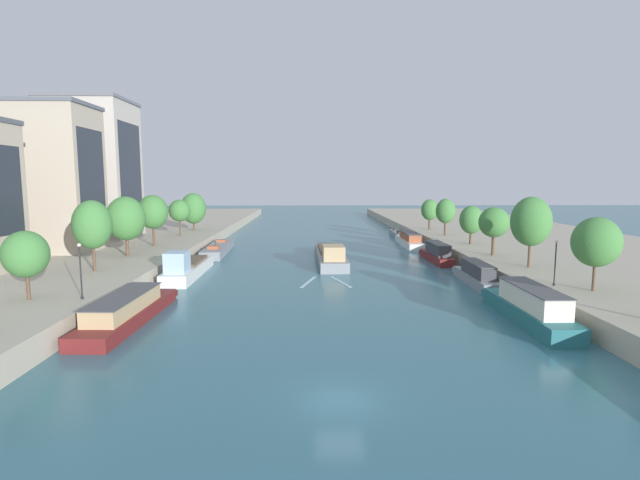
{
  "coord_description": "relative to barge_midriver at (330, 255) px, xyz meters",
  "views": [
    {
      "loc": [
        -1.53,
        -23.24,
        11.2
      ],
      "look_at": [
        0.0,
        47.46,
        2.45
      ],
      "focal_mm": 26.6,
      "sensor_mm": 36.0,
      "label": 1
    }
  ],
  "objects": [
    {
      "name": "ground_plane",
      "position": [
        -1.31,
        -42.08,
        -0.97
      ],
      "size": [
        400.0,
        400.0,
        0.0
      ],
      "primitive_type": "plane",
      "color": "#336675"
    },
    {
      "name": "quay_left",
      "position": [
        -37.61,
        12.92,
        -0.02
      ],
      "size": [
        36.0,
        170.0,
        1.89
      ],
      "primitive_type": "cube",
      "color": "#B2A893",
      "rests_on": "ground"
    },
    {
      "name": "quay_right",
      "position": [
        35.0,
        12.92,
        -0.02
      ],
      "size": [
        36.0,
        170.0,
        1.89
      ],
      "primitive_type": "cube",
      "color": "#B2A893",
      "rests_on": "ground"
    },
    {
      "name": "barge_midriver",
      "position": [
        0.0,
        0.0,
        0.0
      ],
      "size": [
        4.18,
        20.03,
        3.11
      ],
      "color": "gray",
      "rests_on": "ground"
    },
    {
      "name": "wake_behind_barge",
      "position": [
        -1.22,
        -13.16,
        -0.95
      ],
      "size": [
        5.6,
        5.96,
        0.03
      ],
      "color": "#A5D1DB",
      "rests_on": "ground"
    },
    {
      "name": "moored_boat_left_upstream",
      "position": [
        -17.41,
        -28.18,
        0.02
      ],
      "size": [
        3.56,
        15.6,
        2.37
      ],
      "color": "maroon",
      "rests_on": "ground"
    },
    {
      "name": "moored_boat_left_far",
      "position": [
        -17.35,
        -9.77,
        0.1
      ],
      "size": [
        3.18,
        15.54,
        3.6
      ],
      "color": "silver",
      "rests_on": "ground"
    },
    {
      "name": "moored_boat_left_near",
      "position": [
        -17.32,
        9.03,
        -0.31
      ],
      "size": [
        3.59,
        16.83,
        2.37
      ],
      "color": "gray",
      "rests_on": "ground"
    },
    {
      "name": "moored_boat_right_upstream",
      "position": [
        14.67,
        -28.86,
        0.29
      ],
      "size": [
        2.81,
        13.62,
        3.01
      ],
      "color": "#23666B",
      "rests_on": "ground"
    },
    {
      "name": "moored_boat_right_end",
      "position": [
        15.33,
        -14.84,
        0.09
      ],
      "size": [
        2.2,
        11.7,
        2.54
      ],
      "color": "gray",
      "rests_on": "ground"
    },
    {
      "name": "moored_boat_right_far",
      "position": [
        14.97,
        -0.04,
        0.17
      ],
      "size": [
        2.36,
        11.24,
        2.74
      ],
      "color": "maroon",
      "rests_on": "ground"
    },
    {
      "name": "moored_boat_right_midway",
      "position": [
        14.44,
        15.9,
        0.09
      ],
      "size": [
        2.72,
        14.43,
        2.52
      ],
      "color": "silver",
      "rests_on": "ground"
    },
    {
      "name": "moored_boat_right_second",
      "position": [
        14.94,
        30.21,
        -0.42
      ],
      "size": [
        1.94,
        11.0,
        2.12
      ],
      "color": "gray",
      "rests_on": "ground"
    },
    {
      "name": "tree_left_by_lamp",
      "position": [
        -25.1,
        -28.22,
        4.57
      ],
      "size": [
        3.44,
        3.44,
        5.51
      ],
      "color": "brown",
      "rests_on": "quay_left"
    },
    {
      "name": "tree_left_end_of_row",
      "position": [
        -25.37,
        -16.05,
        5.79
      ],
      "size": [
        3.92,
        3.92,
        7.41
      ],
      "color": "brown",
      "rests_on": "quay_left"
    },
    {
      "name": "tree_left_distant",
      "position": [
        -25.69,
        -6.16,
        5.66
      ],
      "size": [
        4.7,
        4.7,
        7.48
      ],
      "color": "brown",
      "rests_on": "quay_left"
    },
    {
      "name": "tree_left_nearest",
      "position": [
        -25.54,
        3.54,
        5.85
      ],
      "size": [
        4.32,
        4.32,
        7.37
      ],
      "color": "brown",
      "rests_on": "quay_left"
    },
    {
      "name": "tree_left_midway",
      "position": [
        -25.26,
        16.64,
        5.24
      ],
      "size": [
        3.63,
        3.63,
        6.21
      ],
      "color": "brown",
      "rests_on": "quay_left"
    },
    {
      "name": "tree_left_second",
      "position": [
        -25.06,
        25.58,
        5.12
      ],
      "size": [
        4.73,
        4.73,
        7.12
      ],
      "color": "brown",
      "rests_on": "quay_left"
    },
    {
      "name": "tree_right_end_of_row",
      "position": [
        21.43,
        -26.09,
        5.13
      ],
      "size": [
        3.94,
        3.94,
        6.34
      ],
      "color": "brown",
      "rests_on": "quay_right"
    },
    {
      "name": "tree_right_far",
      "position": [
        21.09,
        -14.81,
        5.93
      ],
      "size": [
        4.25,
        4.25,
        7.7
      ],
      "color": "brown",
      "rests_on": "quay_right"
    },
    {
      "name": "tree_right_distant",
      "position": [
        20.37,
        -6.41,
        5.11
      ],
      "size": [
        3.78,
        3.78,
        6.12
      ],
      "color": "brown",
      "rests_on": "quay_right"
    },
    {
      "name": "tree_right_nearest",
      "position": [
        21.16,
        4.36,
        4.57
      ],
      "size": [
        3.43,
        3.43,
        5.76
      ],
      "color": "brown",
      "rests_on": "quay_right"
    },
    {
      "name": "tree_right_past_mid",
      "position": [
        20.64,
        15.95,
        5.14
      ],
      "size": [
        3.37,
        3.37,
        6.37
      ],
      "color": "brown",
      "rests_on": "quay_right"
    },
    {
      "name": "tree_right_by_lamp",
      "position": [
        20.48,
        26.17,
        4.76
      ],
      "size": [
        3.33,
        3.33,
        5.88
      ],
      "color": "brown",
      "rests_on": "quay_right"
    },
    {
      "name": "lamppost_left_bank",
      "position": [
        -21.0,
        -28.03,
        3.38
      ],
      "size": [
        0.28,
        0.28,
        4.48
      ],
      "color": "black",
      "rests_on": "quay_left"
    },
    {
      "name": "lamppost_right_bank",
      "position": [
        19.14,
        -23.98,
        3.2
      ],
      "size": [
        0.28,
        0.28,
        4.13
      ],
      "color": "black",
      "rests_on": "quay_right"
    },
    {
      "name": "building_left_middle",
      "position": [
        -39.0,
        -0.94,
        10.71
      ],
      "size": [
        14.64,
        9.42,
        19.54
      ],
      "color": "#B2A38E",
      "rests_on": "quay_left"
    },
    {
      "name": "building_left_far_end",
      "position": [
        -39.0,
        15.27,
        12.31
      ],
      "size": [
        12.87,
        11.98,
        22.73
      ],
      "color": "#BCB2A8",
      "rests_on": "quay_left"
    }
  ]
}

